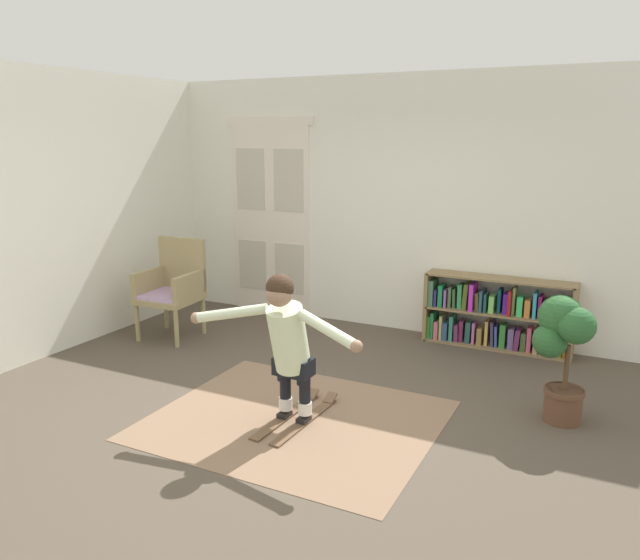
{
  "coord_description": "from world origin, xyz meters",
  "views": [
    {
      "loc": [
        2.28,
        -4.09,
        2.23
      ],
      "look_at": [
        0.03,
        0.39,
        1.05
      ],
      "focal_mm": 34.58,
      "sensor_mm": 36.0,
      "label": 1
    }
  ],
  "objects_px": {
    "wicker_chair": "(173,286)",
    "skis_pair": "(297,416)",
    "potted_plant": "(563,341)",
    "person_skier": "(287,336)",
    "bookshelf": "(495,316)"
  },
  "relations": [
    {
      "from": "wicker_chair",
      "to": "skis_pair",
      "type": "distance_m",
      "value": 2.65
    },
    {
      "from": "wicker_chair",
      "to": "potted_plant",
      "type": "distance_m",
      "value": 4.15
    },
    {
      "from": "potted_plant",
      "to": "skis_pair",
      "type": "xyz_separation_m",
      "value": [
        -1.87,
        -0.93,
        -0.64
      ]
    },
    {
      "from": "skis_pair",
      "to": "person_skier",
      "type": "relative_size",
      "value": 0.65
    },
    {
      "from": "bookshelf",
      "to": "person_skier",
      "type": "xyz_separation_m",
      "value": [
        -1.07,
        -2.61,
        0.39
      ]
    },
    {
      "from": "skis_pair",
      "to": "person_skier",
      "type": "height_order",
      "value": "person_skier"
    },
    {
      "from": "potted_plant",
      "to": "person_skier",
      "type": "distance_m",
      "value": 2.16
    },
    {
      "from": "wicker_chair",
      "to": "skis_pair",
      "type": "relative_size",
      "value": 1.15
    },
    {
      "from": "potted_plant",
      "to": "skis_pair",
      "type": "distance_m",
      "value": 2.18
    },
    {
      "from": "wicker_chair",
      "to": "skis_pair",
      "type": "height_order",
      "value": "wicker_chair"
    },
    {
      "from": "skis_pair",
      "to": "person_skier",
      "type": "xyz_separation_m",
      "value": [
        -0.01,
        -0.14,
        0.72
      ]
    },
    {
      "from": "bookshelf",
      "to": "skis_pair",
      "type": "xyz_separation_m",
      "value": [
        -1.06,
        -2.47,
        -0.32
      ]
    },
    {
      "from": "bookshelf",
      "to": "potted_plant",
      "type": "relative_size",
      "value": 1.53
    },
    {
      "from": "skis_pair",
      "to": "wicker_chair",
      "type": "bearing_deg",
      "value": 151.18
    },
    {
      "from": "bookshelf",
      "to": "person_skier",
      "type": "relative_size",
      "value": 1.06
    }
  ]
}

